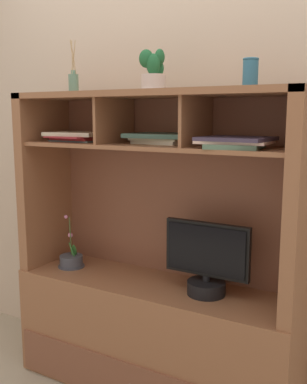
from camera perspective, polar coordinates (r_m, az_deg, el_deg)
The scene contains 10 objects.
back_wall at distance 2.41m, azimuth 2.94°, elevation 8.80°, with size 6.00×0.02×2.80m, color beige.
media_console at distance 2.41m, azimuth 0.11°, elevation -13.68°, with size 1.49×0.46×1.55m.
tv_monitor at distance 2.18m, azimuth 6.69°, elevation -9.07°, with size 0.42×0.18×0.35m.
potted_orchid at distance 2.62m, azimuth -10.35°, elevation -8.52°, with size 0.15×0.15×0.30m.
magazine_stack_left at distance 2.25m, azimuth 1.09°, elevation 6.85°, with size 0.32×0.26×0.05m.
magazine_stack_centre at distance 2.47m, azimuth -9.57°, elevation 6.97°, with size 0.32×0.27×0.05m.
magazine_stack_right at distance 1.97m, azimuth 10.31°, elevation 6.23°, with size 0.31×0.27×0.05m.
diffuser_bottle at distance 2.48m, azimuth -10.07°, elevation 13.45°, with size 0.05×0.05×0.27m.
potted_succulent at distance 2.21m, azimuth -0.00°, elevation 14.92°, with size 0.13×0.13×0.19m.
ceramic_vase at distance 1.98m, azimuth 12.16°, elevation 14.53°, with size 0.07×0.07×0.12m.
Camera 1 is at (1.10, -1.90, 1.44)m, focal length 42.17 mm.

